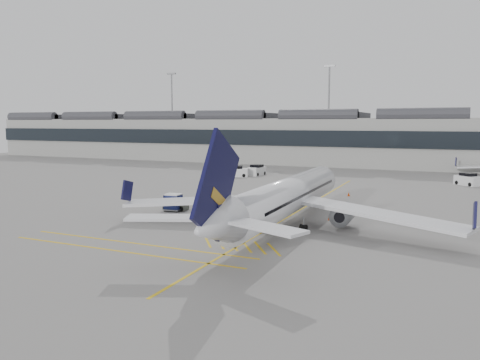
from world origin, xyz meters
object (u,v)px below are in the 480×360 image
at_px(belt_loader, 255,211).
at_px(baggage_cart_a, 222,210).
at_px(ramp_agent_b, 243,209).
at_px(pushback_tug, 176,204).
at_px(airliner_main, 285,197).
at_px(ramp_agent_a, 260,203).

relative_size(belt_loader, baggage_cart_a, 2.21).
xyz_separation_m(ramp_agent_b, pushback_tug, (-8.82, 0.82, -0.32)).
height_order(airliner_main, ramp_agent_a, airliner_main).
xyz_separation_m(belt_loader, baggage_cart_a, (-2.39, -3.25, 0.46)).
bearing_deg(belt_loader, ramp_agent_b, -119.35).
bearing_deg(airliner_main, pushback_tug, 167.64).
height_order(ramp_agent_b, pushback_tug, ramp_agent_b).
relative_size(airliner_main, belt_loader, 7.21).
distance_m(airliner_main, ramp_agent_a, 9.05).
xyz_separation_m(airliner_main, baggage_cart_a, (-6.96, 0.09, -1.82)).
relative_size(airliner_main, pushback_tug, 12.82).
bearing_deg(pushback_tug, belt_loader, -5.91).
bearing_deg(ramp_agent_b, belt_loader, -136.04).
xyz_separation_m(belt_loader, ramp_agent_b, (-0.94, -1.14, 0.39)).
height_order(belt_loader, ramp_agent_a, belt_loader).
bearing_deg(pushback_tug, ramp_agent_b, -13.12).
relative_size(baggage_cart_a, pushback_tug, 0.80).
bearing_deg(ramp_agent_b, airliner_main, 151.54).
height_order(baggage_cart_a, ramp_agent_b, ramp_agent_b).
xyz_separation_m(baggage_cart_a, ramp_agent_a, (1.58, 6.89, -0.24)).
distance_m(airliner_main, belt_loader, 6.10).
xyz_separation_m(ramp_agent_a, ramp_agent_b, (-0.13, -4.78, 0.17)).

